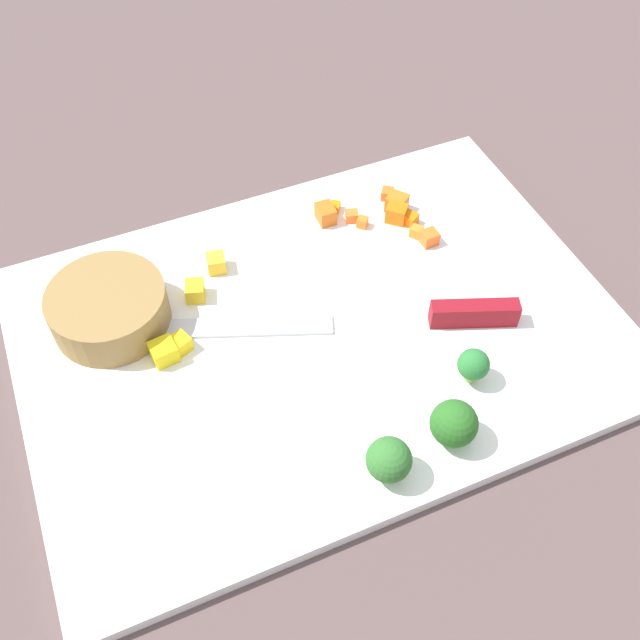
{
  "coord_description": "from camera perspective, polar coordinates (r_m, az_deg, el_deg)",
  "views": [
    {
      "loc": [
        0.15,
        0.35,
        0.49
      ],
      "look_at": [
        0.0,
        0.0,
        0.02
      ],
      "focal_mm": 41.13,
      "sensor_mm": 36.0,
      "label": 1
    }
  ],
  "objects": [
    {
      "name": "carrot_dice_6",
      "position": [
        0.7,
        1.17,
        8.78
      ],
      "size": [
        0.01,
        0.01,
        0.01
      ],
      "primitive_type": "cube",
      "rotation": [
        0.0,
        0.0,
        0.95
      ],
      "color": "orange",
      "rests_on": "cutting_board"
    },
    {
      "name": "carrot_dice_1",
      "position": [
        0.69,
        0.44,
        8.28
      ],
      "size": [
        0.02,
        0.02,
        0.02
      ],
      "primitive_type": "cube",
      "rotation": [
        0.0,
        0.0,
        1.54
      ],
      "color": "orange",
      "rests_on": "cutting_board"
    },
    {
      "name": "carrot_dice_3",
      "position": [
        0.7,
        7.0,
        7.82
      ],
      "size": [
        0.02,
        0.02,
        0.01
      ],
      "primitive_type": "cube",
      "rotation": [
        0.0,
        0.0,
        0.52
      ],
      "color": "orange",
      "rests_on": "cutting_board"
    },
    {
      "name": "pepper_dice_2",
      "position": [
        0.6,
        -10.83,
        -1.81
      ],
      "size": [
        0.02,
        0.02,
        0.01
      ],
      "primitive_type": "cube",
      "rotation": [
        0.0,
        0.0,
        0.36
      ],
      "color": "yellow",
      "rests_on": "cutting_board"
    },
    {
      "name": "pepper_dice_3",
      "position": [
        0.65,
        -8.08,
        4.42
      ],
      "size": [
        0.02,
        0.02,
        0.02
      ],
      "primitive_type": "cube",
      "rotation": [
        0.0,
        0.0,
        1.38
      ],
      "color": "yellow",
      "rests_on": "cutting_board"
    },
    {
      "name": "ground_plane",
      "position": [
        0.62,
        0.0,
        -1.27
      ],
      "size": [
        4.0,
        4.0,
        0.0
      ],
      "primitive_type": "plane",
      "color": "brown"
    },
    {
      "name": "carrot_dice_8",
      "position": [
        0.69,
        3.32,
        7.6
      ],
      "size": [
        0.01,
        0.01,
        0.01
      ],
      "primitive_type": "cube",
      "rotation": [
        0.0,
        0.0,
        0.79
      ],
      "color": "orange",
      "rests_on": "cutting_board"
    },
    {
      "name": "prep_bowl",
      "position": [
        0.62,
        -16.12,
        0.89
      ],
      "size": [
        0.1,
        0.1,
        0.04
      ],
      "primitive_type": "cylinder",
      "color": "olive",
      "rests_on": "cutting_board"
    },
    {
      "name": "carrot_dice_5",
      "position": [
        0.72,
        5.27,
        9.74
      ],
      "size": [
        0.02,
        0.02,
        0.01
      ],
      "primitive_type": "cube",
      "rotation": [
        0.0,
        0.0,
        0.95
      ],
      "color": "orange",
      "rests_on": "cutting_board"
    },
    {
      "name": "carrot_dice_4",
      "position": [
        0.68,
        7.49,
        6.81
      ],
      "size": [
        0.01,
        0.01,
        0.01
      ],
      "primitive_type": "cube",
      "rotation": [
        0.0,
        0.0,
        0.65
      ],
      "color": "orange",
      "rests_on": "cutting_board"
    },
    {
      "name": "chef_knife",
      "position": [
        0.61,
        6.67,
        0.2
      ],
      "size": [
        0.3,
        0.13,
        0.02
      ],
      "rotation": [
        0.0,
        0.0,
        5.92
      ],
      "color": "silver",
      "rests_on": "cutting_board"
    },
    {
      "name": "carrot_dice_0",
      "position": [
        0.71,
        5.99,
        9.02
      ],
      "size": [
        0.02,
        0.02,
        0.02
      ],
      "primitive_type": "cube",
      "rotation": [
        0.0,
        0.0,
        0.67
      ],
      "color": "orange",
      "rests_on": "cutting_board"
    },
    {
      "name": "broccoli_floret_2",
      "position": [
        0.54,
        10.37,
        -7.96
      ],
      "size": [
        0.04,
        0.04,
        0.04
      ],
      "color": "#86BF6A",
      "rests_on": "cutting_board"
    },
    {
      "name": "broccoli_floret_0",
      "position": [
        0.52,
        5.38,
        -10.8
      ],
      "size": [
        0.03,
        0.03,
        0.04
      ],
      "color": "#95B957",
      "rests_on": "cutting_board"
    },
    {
      "name": "broccoli_floret_1",
      "position": [
        0.58,
        11.84,
        -3.44
      ],
      "size": [
        0.03,
        0.03,
        0.03
      ],
      "color": "#8FB455",
      "rests_on": "cutting_board"
    },
    {
      "name": "carrot_dice_7",
      "position": [
        0.69,
        5.97,
        8.25
      ],
      "size": [
        0.02,
        0.02,
        0.02
      ],
      "primitive_type": "cube",
      "rotation": [
        0.0,
        0.0,
        0.84
      ],
      "color": "orange",
      "rests_on": "cutting_board"
    },
    {
      "name": "carrot_dice_9",
      "position": [
        0.69,
        2.5,
        8.09
      ],
      "size": [
        0.01,
        0.01,
        0.01
      ],
      "primitive_type": "cube",
      "rotation": [
        0.0,
        0.0,
        2.84
      ],
      "color": "orange",
      "rests_on": "cutting_board"
    },
    {
      "name": "pepper_dice_0",
      "position": [
        0.6,
        -12.07,
        -2.44
      ],
      "size": [
        0.02,
        0.02,
        0.02
      ],
      "primitive_type": "cube",
      "rotation": [
        0.0,
        0.0,
        0.11
      ],
      "color": "yellow",
      "rests_on": "cutting_board"
    },
    {
      "name": "pepper_dice_1",
      "position": [
        0.63,
        -9.7,
        2.25
      ],
      "size": [
        0.02,
        0.02,
        0.02
      ],
      "primitive_type": "cube",
      "rotation": [
        0.0,
        0.0,
        1.26
      ],
      "color": "yellow",
      "rests_on": "cutting_board"
    },
    {
      "name": "carrot_dice_2",
      "position": [
        0.68,
        8.5,
        6.36
      ],
      "size": [
        0.02,
        0.01,
        0.01
      ],
      "primitive_type": "cube",
      "rotation": [
        0.0,
        0.0,
        0.05
      ],
      "color": "orange",
      "rests_on": "cutting_board"
    },
    {
      "name": "cutting_board",
      "position": [
        0.61,
        0.0,
        -0.93
      ],
      "size": [
        0.49,
        0.35,
        0.01
      ],
      "primitive_type": "cube",
      "color": "white",
      "rests_on": "ground_plane"
    }
  ]
}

